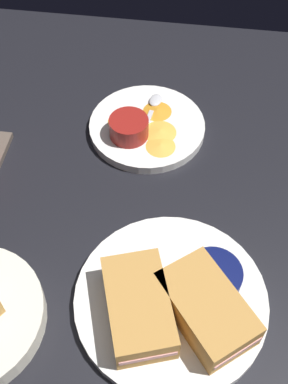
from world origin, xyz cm
name	(u,v)px	position (x,y,z in cm)	size (l,w,h in cm)	color
ground_plane	(127,243)	(0.00, 0.00, -1.50)	(110.00, 110.00, 3.00)	black
plate_sandwich_main	(171,300)	(-9.17, -7.54, 0.80)	(25.77, 25.77, 1.60)	white
sandwich_half_near	(138,307)	(-12.10, -3.61, 4.00)	(14.80, 11.38, 4.80)	#C68C42
sandwich_half_far	(206,308)	(-11.10, -12.03, 4.00)	(14.89, 14.07, 4.80)	#C68C42
ramekin_dark_sauce	(213,278)	(-6.47, -12.66, 3.49)	(7.57, 7.57, 3.49)	#0C144C
spoon_by_dark_ramekin	(168,283)	(-7.36, -6.89, 1.96)	(2.99, 9.96, 0.80)	silver
plate_chips_companion	(146,127)	(22.33, 0.16, 0.80)	(20.03, 20.03, 1.60)	white
ramekin_light_gravy	(129,127)	(19.33, 2.66, 3.44)	(6.61, 6.61, 3.41)	maroon
spoon_by_gravy_ramekin	(153,105)	(26.72, -0.55, 1.96)	(9.96, 3.04, 0.80)	silver
plantain_chip_scatter	(146,125)	(21.69, 0.07, 1.90)	(13.81, 13.60, 0.60)	gold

